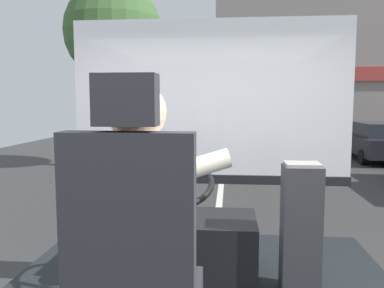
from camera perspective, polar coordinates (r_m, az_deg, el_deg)
ground at (r=10.97m, az=4.39°, el=-3.88°), size 18.00×44.00×0.06m
driver_seat at (r=1.64m, az=-8.04°, el=-17.74°), size 0.48×0.48×1.32m
bus_driver at (r=1.67m, az=-7.26°, el=-9.25°), size 0.75×0.55×0.84m
steering_console at (r=2.93m, az=-1.98°, el=-13.70°), size 1.10×0.98×0.85m
fare_box at (r=2.68m, az=15.21°, el=-11.52°), size 0.24×0.21×0.84m
windshield_panel at (r=3.63m, az=2.59°, el=3.38°), size 2.50×0.08×1.48m
street_tree at (r=11.42m, az=-11.14°, el=15.25°), size 2.65×2.65×5.07m
shop_building at (r=21.00m, az=17.12°, el=11.25°), size 9.62×5.28×7.69m
parked_car_black at (r=14.20m, az=25.14°, el=0.47°), size 1.87×3.80×1.20m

